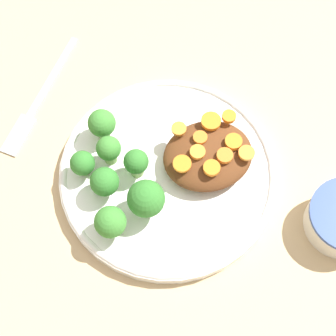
# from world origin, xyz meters

# --- Properties ---
(ground_plane) EXTENTS (4.00, 4.00, 0.00)m
(ground_plane) POSITION_xyz_m (0.00, 0.00, 0.00)
(ground_plane) COLOR tan
(plate) EXTENTS (0.29, 0.29, 0.02)m
(plate) POSITION_xyz_m (0.00, 0.00, 0.01)
(plate) COLOR white
(plate) RESTS_ON ground_plane
(stew_mound) EXTENTS (0.12, 0.10, 0.03)m
(stew_mound) POSITION_xyz_m (0.05, 0.00, 0.04)
(stew_mound) COLOR #5B3319
(stew_mound) RESTS_ON plate
(broccoli_floret_0) EXTENTS (0.05, 0.05, 0.06)m
(broccoli_floret_0) POSITION_xyz_m (-0.04, -0.04, 0.06)
(broccoli_floret_0) COLOR #759E51
(broccoli_floret_0) RESTS_ON plate
(broccoli_floret_1) EXTENTS (0.03, 0.03, 0.05)m
(broccoli_floret_1) POSITION_xyz_m (-0.07, 0.04, 0.05)
(broccoli_floret_1) COLOR #759E51
(broccoli_floret_1) RESTS_ON plate
(broccoli_floret_2) EXTENTS (0.03, 0.03, 0.04)m
(broccoli_floret_2) POSITION_xyz_m (-0.10, 0.03, 0.04)
(broccoli_floret_2) COLOR #7FA85B
(broccoli_floret_2) RESTS_ON plate
(broccoli_floret_3) EXTENTS (0.03, 0.03, 0.05)m
(broccoli_floret_3) POSITION_xyz_m (-0.04, 0.01, 0.05)
(broccoli_floret_3) COLOR #7FA85B
(broccoli_floret_3) RESTS_ON plate
(broccoli_floret_4) EXTENTS (0.04, 0.04, 0.05)m
(broccoli_floret_4) POSITION_xyz_m (-0.09, -0.05, 0.05)
(broccoli_floret_4) COLOR #7FA85B
(broccoli_floret_4) RESTS_ON plate
(broccoli_floret_5) EXTENTS (0.04, 0.04, 0.05)m
(broccoli_floret_5) POSITION_xyz_m (-0.08, -0.00, 0.05)
(broccoli_floret_5) COLOR #7FA85B
(broccoli_floret_5) RESTS_ON plate
(broccoli_floret_6) EXTENTS (0.04, 0.04, 0.05)m
(broccoli_floret_6) POSITION_xyz_m (-0.07, 0.08, 0.05)
(broccoli_floret_6) COLOR #759E51
(broccoli_floret_6) RESTS_ON plate
(carrot_slice_0) EXTENTS (0.02, 0.02, 0.01)m
(carrot_slice_0) POSITION_xyz_m (0.04, -0.00, 0.06)
(carrot_slice_0) COLOR orange
(carrot_slice_0) RESTS_ON stew_mound
(carrot_slice_1) EXTENTS (0.02, 0.02, 0.00)m
(carrot_slice_1) POSITION_xyz_m (0.05, 0.02, 0.06)
(carrot_slice_1) COLOR orange
(carrot_slice_1) RESTS_ON stew_mound
(carrot_slice_2) EXTENTS (0.02, 0.02, 0.01)m
(carrot_slice_2) POSITION_xyz_m (0.10, 0.04, 0.06)
(carrot_slice_2) COLOR orange
(carrot_slice_2) RESTS_ON stew_mound
(carrot_slice_3) EXTENTS (0.02, 0.02, 0.00)m
(carrot_slice_3) POSITION_xyz_m (0.10, -0.02, 0.06)
(carrot_slice_3) COLOR orange
(carrot_slice_3) RESTS_ON stew_mound
(carrot_slice_4) EXTENTS (0.02, 0.02, 0.00)m
(carrot_slice_4) POSITION_xyz_m (0.02, -0.01, 0.06)
(carrot_slice_4) COLOR orange
(carrot_slice_4) RESTS_ON stew_mound
(carrot_slice_5) EXTENTS (0.02, 0.02, 0.01)m
(carrot_slice_5) POSITION_xyz_m (0.07, -0.02, 0.06)
(carrot_slice_5) COLOR orange
(carrot_slice_5) RESTS_ON stew_mound
(carrot_slice_6) EXTENTS (0.02, 0.02, 0.01)m
(carrot_slice_6) POSITION_xyz_m (0.09, 0.00, 0.06)
(carrot_slice_6) COLOR orange
(carrot_slice_6) RESTS_ON stew_mound
(carrot_slice_7) EXTENTS (0.03, 0.03, 0.01)m
(carrot_slice_7) POSITION_xyz_m (0.07, 0.04, 0.06)
(carrot_slice_7) COLOR orange
(carrot_slice_7) RESTS_ON stew_mound
(carrot_slice_8) EXTENTS (0.02, 0.02, 0.00)m
(carrot_slice_8) POSITION_xyz_m (0.03, 0.04, 0.06)
(carrot_slice_8) COLOR orange
(carrot_slice_8) RESTS_ON stew_mound
(carrot_slice_9) EXTENTS (0.02, 0.02, 0.01)m
(carrot_slice_9) POSITION_xyz_m (0.05, -0.03, 0.06)
(carrot_slice_9) COLOR orange
(carrot_slice_9) RESTS_ON stew_mound
(fork) EXTENTS (0.15, 0.17, 0.01)m
(fork) POSITION_xyz_m (-0.15, 0.16, 0.00)
(fork) COLOR #BEBEBE
(fork) RESTS_ON ground_plane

